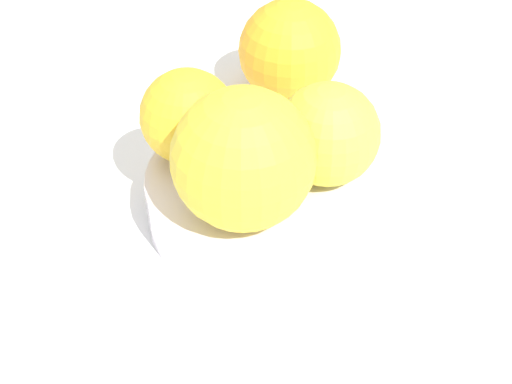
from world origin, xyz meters
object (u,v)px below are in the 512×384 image
object	(u,v)px
fruit_bowl	(256,197)
orange_in_bowl_0	(328,134)
orange_in_bowl_1	(188,116)
orange_in_bowl_2	(243,159)
orange_loose_0	(290,51)

from	to	relation	value
fruit_bowl	orange_in_bowl_0	size ratio (longest dim) A/B	2.21
orange_in_bowl_1	orange_in_bowl_2	xyz separation A→B (cm)	(5.96, 3.85, 1.13)
fruit_bowl	orange_in_bowl_2	xyz separation A→B (cm)	(3.87, -0.69, 6.40)
orange_in_bowl_0	orange_in_bowl_2	bearing A→B (deg)	-53.68
fruit_bowl	orange_in_bowl_1	bearing A→B (deg)	-114.64
orange_in_bowl_2	orange_loose_0	size ratio (longest dim) A/B	1.01
fruit_bowl	orange_in_bowl_0	distance (cm)	7.11
orange_in_bowl_0	orange_loose_0	size ratio (longest dim) A/B	0.79
orange_loose_0	orange_in_bowl_0	bearing A→B (deg)	7.26
orange_in_bowl_2	fruit_bowl	bearing A→B (deg)	169.84
fruit_bowl	orange_loose_0	bearing A→B (deg)	170.71
orange_in_bowl_0	orange_loose_0	distance (cm)	16.18
orange_in_bowl_1	orange_loose_0	world-z (taller)	orange_in_bowl_1
orange_in_bowl_0	orange_in_bowl_1	xyz separation A→B (cm)	(-2.07, -9.14, -0.16)
orange_loose_0	orange_in_bowl_2	bearing A→B (deg)	-9.46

